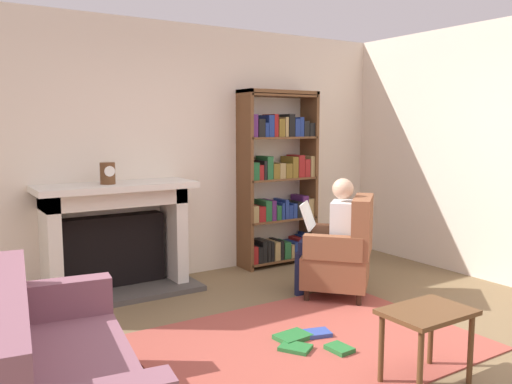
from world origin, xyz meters
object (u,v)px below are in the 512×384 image
Objects in this scene: fireplace at (115,235)px; bookshelf at (279,181)px; mantel_clock at (108,173)px; side_table at (427,322)px; armchair_reading at (343,253)px; sofa_floral at (55,383)px; seated_reader at (331,232)px.

fireplace is 2.01m from bookshelf.
side_table is (1.14, -2.78, -0.78)m from mantel_clock.
bookshelf reaches higher than armchair_reading.
armchair_reading is 3.01m from sofa_floral.
fireplace reaches higher than side_table.
sofa_floral is at bearing 163.98° from side_table.
mantel_clock is 0.36× the size of side_table.
mantel_clock is at bearing 112.36° from side_table.
armchair_reading is at bearing -35.69° from fireplace.
side_table is at bearing -69.83° from fireplace.
bookshelf is at bearing -139.50° from armchair_reading.
bookshelf is at bearing 72.68° from side_table.
mantel_clock is at bearing -15.94° from sofa_floral.
mantel_clock is at bearing -73.48° from seated_reader.
side_table is at bearing 26.56° from seated_reader.
fireplace is 1.58× the size of armchair_reading.
fireplace is at bearing -16.76° from sofa_floral.
mantel_clock is at bearing -74.34° from armchair_reading.
fireplace is at bearing 110.17° from side_table.
mantel_clock is at bearing -129.71° from fireplace.
side_table is at bearing -97.99° from sofa_floral.
mantel_clock is 2.07m from bookshelf.
sofa_floral is (-0.97, -2.17, -0.87)m from mantel_clock.
sofa_floral is (-2.85, -0.99, -0.10)m from armchair_reading.
armchair_reading is 0.85× the size of seated_reader.
bookshelf reaches higher than sofa_floral.
fireplace is 2.22m from armchair_reading.
mantel_clock is (-0.08, -0.10, 0.61)m from fireplace.
bookshelf reaches higher than fireplace.
bookshelf is at bearing 0.97° from fireplace.
sofa_floral reaches higher than side_table.
sofa_floral is at bearing -114.79° from fireplace.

